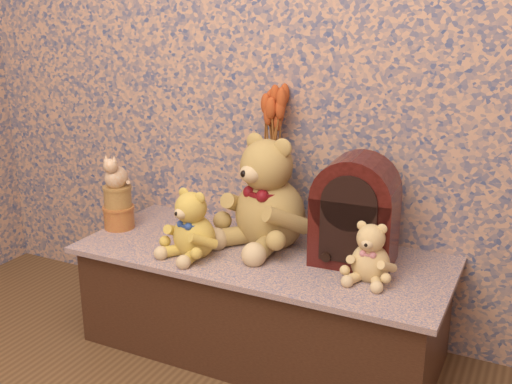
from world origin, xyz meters
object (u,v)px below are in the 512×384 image
teddy_medium (194,220)px  cathedral_radio (355,210)px  teddy_large (270,186)px  teddy_small (371,249)px  cat_figurine (116,170)px  biscuit_tin_lower (119,217)px  ceramic_vase (272,208)px

teddy_medium → cathedral_radio: 0.56m
cathedral_radio → teddy_large: bearing=171.1°
teddy_small → cat_figurine: bearing=179.1°
cat_figurine → cathedral_radio: bearing=-1.6°
teddy_large → cat_figurine: teddy_large is taller
biscuit_tin_lower → teddy_small: bearing=-1.1°
teddy_medium → cat_figurine: size_ratio=1.90×
teddy_large → teddy_small: 0.46m
teddy_medium → biscuit_tin_lower: size_ratio=2.17×
teddy_large → biscuit_tin_lower: bearing=-149.0°
teddy_small → biscuit_tin_lower: teddy_small is taller
biscuit_tin_lower → teddy_medium: bearing=-13.3°
ceramic_vase → cat_figurine: 0.63m
cathedral_radio → ceramic_vase: (-0.37, 0.13, -0.09)m
teddy_small → cathedral_radio: size_ratio=0.56×
teddy_medium → ceramic_vase: 0.36m
teddy_large → biscuit_tin_lower: teddy_large is taller
teddy_small → biscuit_tin_lower: bearing=179.1°
teddy_small → teddy_large: bearing=161.8°
teddy_large → cathedral_radio: bearing=14.6°
ceramic_vase → cat_figurine: size_ratio=1.45×
ceramic_vase → cat_figurine: bearing=-158.5°
teddy_large → teddy_medium: 0.31m
ceramic_vase → biscuit_tin_lower: size_ratio=1.66×
teddy_medium → cat_figurine: cat_figurine is taller
biscuit_tin_lower → teddy_large: bearing=11.3°
ceramic_vase → cat_figurine: cat_figurine is taller
teddy_large → cathedral_radio: (0.33, -0.03, -0.03)m
cathedral_radio → cat_figurine: size_ratio=2.77×
teddy_large → cathedral_radio: size_ratio=1.16×
ceramic_vase → biscuit_tin_lower: (-0.57, -0.22, -0.06)m
biscuit_tin_lower → ceramic_vase: bearing=21.5°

